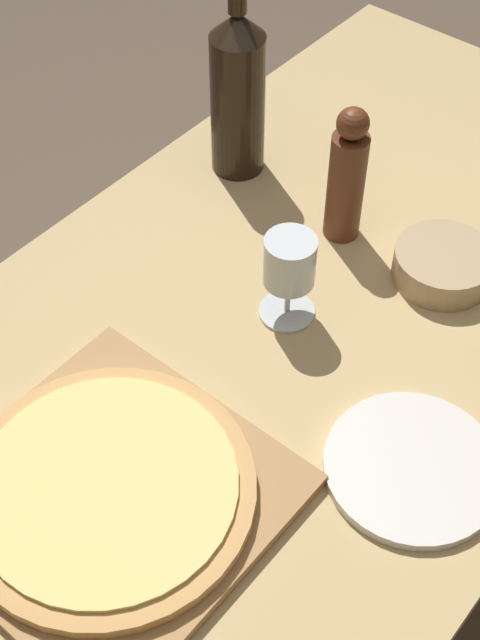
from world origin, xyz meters
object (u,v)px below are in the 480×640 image
Objects in this scene: pizza at (107,488)px; wine_glass at (290,266)px; pepper_mill at (347,177)px; wine_bottle at (238,91)px; small_bowl at (443,265)px.

wine_glass is (-0.02, 0.37, 0.06)m from pizza.
pepper_mill is 0.19m from wine_glass.
pizza is 0.38m from wine_glass.
wine_bottle is at bearing 116.23° from pizza.
pepper_mill is at bearing -5.78° from wine_bottle.
small_bowl is (0.17, 0.02, -0.08)m from pepper_mill.
wine_bottle is 2.56× the size of wine_glass.
wine_glass reaches higher than small_bowl.
wine_bottle reaches higher than pizza.
pepper_mill is 0.19m from small_bowl.
pepper_mill is at bearing 101.86° from wine_glass.
wine_glass is 0.96× the size of small_bowl.
pizza is 0.56m from pepper_mill.
pizza is 2.50× the size of wine_glass.
small_bowl is (0.11, 0.57, -0.01)m from pizza.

